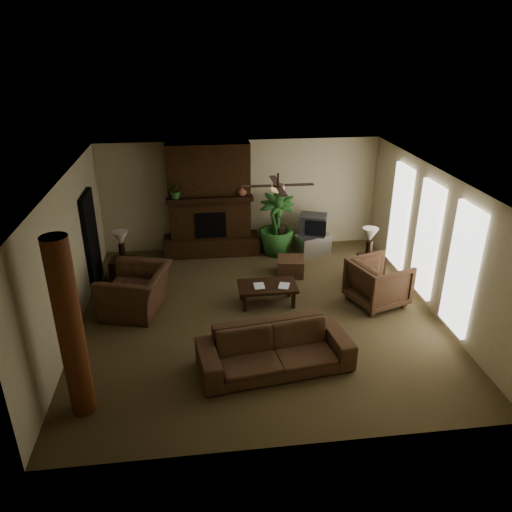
{
  "coord_description": "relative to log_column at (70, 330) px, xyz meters",
  "views": [
    {
      "loc": [
        -1.12,
        -8.43,
        5.13
      ],
      "look_at": [
        0.0,
        0.4,
        1.1
      ],
      "focal_mm": 34.37,
      "sensor_mm": 36.0,
      "label": 1
    }
  ],
  "objects": [
    {
      "name": "lamp_right",
      "position": [
        5.65,
        3.74,
        -0.4
      ],
      "size": [
        0.43,
        0.43,
        0.65
      ],
      "color": "black",
      "rests_on": "side_table_right"
    },
    {
      "name": "floor_vase",
      "position": [
        3.9,
        5.42,
        -0.97
      ],
      "size": [
        0.34,
        0.34,
        0.77
      ],
      "color": "black",
      "rests_on": "ground"
    },
    {
      "name": "room_shell",
      "position": [
        2.95,
        2.4,
        0.0
      ],
      "size": [
        7.0,
        7.0,
        7.0
      ],
      "color": "brown",
      "rests_on": "ground"
    },
    {
      "name": "lamp_left",
      "position": [
        0.12,
        4.24,
        -0.4
      ],
      "size": [
        0.44,
        0.44,
        0.65
      ],
      "color": "black",
      "rests_on": "side_table_left"
    },
    {
      "name": "ceiling_fan",
      "position": [
        3.35,
        2.7,
        1.13
      ],
      "size": [
        1.35,
        1.35,
        0.37
      ],
      "color": "black",
      "rests_on": "ceiling"
    },
    {
      "name": "doorway",
      "position": [
        -0.49,
        4.2,
        -0.35
      ],
      "size": [
        0.1,
        1.0,
        2.1
      ],
      "primitive_type": "cube",
      "color": "black",
      "rests_on": "ground"
    },
    {
      "name": "book_a",
      "position": [
        2.9,
        2.75,
        -0.83
      ],
      "size": [
        0.22,
        0.03,
        0.29
      ],
      "primitive_type": "imported",
      "rotation": [
        0.0,
        0.0,
        0.0
      ],
      "color": "#999999",
      "rests_on": "coffee_table"
    },
    {
      "name": "mantel_plant",
      "position": [
        1.35,
        5.35,
        0.32
      ],
      "size": [
        0.4,
        0.44,
        0.33
      ],
      "primitive_type": "imported",
      "rotation": [
        0.0,
        0.0,
        -0.06
      ],
      "color": "#2B5E25",
      "rests_on": "fireplace"
    },
    {
      "name": "armchair_right",
      "position": [
        5.45,
        2.53,
        -0.87
      ],
      "size": [
        1.24,
        1.28,
        1.06
      ],
      "primitive_type": "imported",
      "rotation": [
        0.0,
        0.0,
        1.89
      ],
      "color": "#503622",
      "rests_on": "ground"
    },
    {
      "name": "side_table_right",
      "position": [
        5.7,
        3.69,
        -1.12
      ],
      "size": [
        0.55,
        0.55,
        0.55
      ],
      "primitive_type": "cube",
      "rotation": [
        0.0,
        0.0,
        0.11
      ],
      "color": "black",
      "rests_on": "ground"
    },
    {
      "name": "floor_plant",
      "position": [
        3.78,
        5.31,
        -0.96
      ],
      "size": [
        1.08,
        1.68,
        0.89
      ],
      "primitive_type": "imported",
      "rotation": [
        0.0,
        0.0,
        -0.13
      ],
      "color": "#2B5E25",
      "rests_on": "ground"
    },
    {
      "name": "tv_stand",
      "position": [
        4.71,
        5.22,
        -1.15
      ],
      "size": [
        0.97,
        0.78,
        0.5
      ],
      "primitive_type": "cube",
      "rotation": [
        0.0,
        0.0,
        0.38
      ],
      "color": "#B3B3B5",
      "rests_on": "ground"
    },
    {
      "name": "side_table_left",
      "position": [
        0.1,
        4.19,
        -1.12
      ],
      "size": [
        0.56,
        0.56,
        0.55
      ],
      "primitive_type": "cube",
      "rotation": [
        0.0,
        0.0,
        -0.13
      ],
      "color": "black",
      "rests_on": "ground"
    },
    {
      "name": "log_column",
      "position": [
        0.0,
        0.0,
        0.0
      ],
      "size": [
        0.36,
        0.36,
        2.8
      ],
      "primitive_type": "cylinder",
      "color": "brown",
      "rests_on": "ground"
    },
    {
      "name": "mantel_vase",
      "position": [
        2.93,
        5.37,
        0.27
      ],
      "size": [
        0.22,
        0.23,
        0.22
      ],
      "primitive_type": "imported",
      "rotation": [
        0.0,
        0.0,
        -0.01
      ],
      "color": "brown",
      "rests_on": "fireplace"
    },
    {
      "name": "windows",
      "position": [
        6.4,
        2.6,
        -0.05
      ],
      "size": [
        0.08,
        3.65,
        2.35
      ],
      "color": "white",
      "rests_on": "ground"
    },
    {
      "name": "ottoman",
      "position": [
        3.92,
        4.09,
        -1.2
      ],
      "size": [
        0.69,
        0.69,
        0.4
      ],
      "primitive_type": "cube",
      "rotation": [
        0.0,
        0.0,
        -0.17
      ],
      "color": "#503622",
      "rests_on": "ground"
    },
    {
      "name": "tv",
      "position": [
        4.71,
        5.27,
        -0.64
      ],
      "size": [
        0.78,
        0.71,
        0.52
      ],
      "color": "#343436",
      "rests_on": "tv_stand"
    },
    {
      "name": "book_b",
      "position": [
        3.41,
        2.73,
        -0.82
      ],
      "size": [
        0.21,
        0.09,
        0.29
      ],
      "primitive_type": "imported",
      "rotation": [
        0.0,
        0.0,
        -0.33
      ],
      "color": "#999999",
      "rests_on": "coffee_table"
    },
    {
      "name": "sofa",
      "position": [
        2.99,
        0.64,
        -0.9
      ],
      "size": [
        2.61,
        1.08,
        0.99
      ],
      "primitive_type": "imported",
      "rotation": [
        0.0,
        0.0,
        0.14
      ],
      "color": "#503622",
      "rests_on": "ground"
    },
    {
      "name": "armchair_left",
      "position": [
        0.52,
        2.88,
        -0.81
      ],
      "size": [
        1.2,
        1.54,
        1.19
      ],
      "primitive_type": "imported",
      "rotation": [
        0.0,
        0.0,
        -1.83
      ],
      "color": "#503622",
      "rests_on": "ground"
    },
    {
      "name": "fireplace",
      "position": [
        2.15,
        5.62,
        -0.24
      ],
      "size": [
        2.4,
        0.7,
        2.8
      ],
      "color": "#452812",
      "rests_on": "ground"
    },
    {
      "name": "coffee_table",
      "position": [
        3.19,
        2.8,
        -1.03
      ],
      "size": [
        1.2,
        0.7,
        0.43
      ],
      "color": "black",
      "rests_on": "ground"
    }
  ]
}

